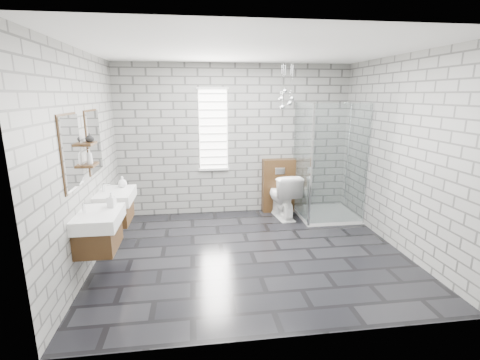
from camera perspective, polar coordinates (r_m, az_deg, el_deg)
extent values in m
cube|color=black|center=(5.02, 1.83, -11.80)|extent=(4.20, 3.60, 0.02)
cube|color=white|center=(4.56, 2.11, 20.74)|extent=(4.20, 3.60, 0.02)
cube|color=gray|center=(6.37, -0.78, 6.52)|extent=(4.20, 0.02, 2.70)
cube|color=gray|center=(2.88, 8.02, -2.69)|extent=(4.20, 0.02, 2.70)
cube|color=gray|center=(4.73, -24.16, 2.74)|extent=(0.02, 3.60, 2.70)
cube|color=gray|center=(5.37, 24.81, 3.87)|extent=(0.02, 3.60, 2.70)
cube|color=#472D15|center=(4.42, -22.16, -8.63)|extent=(0.42, 0.62, 0.30)
cube|color=silver|center=(4.36, -19.63, -8.27)|extent=(0.02, 0.35, 0.01)
cube|color=white|center=(4.34, -22.11, -5.88)|extent=(0.47, 0.70, 0.15)
cylinder|color=silver|center=(4.34, -24.26, -4.20)|extent=(0.04, 0.04, 0.12)
cylinder|color=silver|center=(4.31, -23.68, -3.56)|extent=(0.10, 0.02, 0.02)
cube|color=white|center=(4.22, -25.92, 4.10)|extent=(0.03, 0.55, 0.80)
cube|color=#472D15|center=(4.22, -26.08, 4.09)|extent=(0.01, 0.59, 0.84)
cube|color=#472D15|center=(5.24, -19.79, -4.91)|extent=(0.42, 0.62, 0.30)
cube|color=silver|center=(5.20, -17.66, -4.56)|extent=(0.02, 0.35, 0.01)
cube|color=white|center=(5.17, -19.73, -2.54)|extent=(0.47, 0.70, 0.15)
cylinder|color=silver|center=(5.18, -21.52, -1.14)|extent=(0.04, 0.04, 0.12)
cylinder|color=silver|center=(5.15, -21.03, -0.59)|extent=(0.10, 0.02, 0.02)
cube|color=white|center=(5.07, -22.84, 5.84)|extent=(0.03, 0.55, 0.80)
cube|color=#472D15|center=(5.08, -22.97, 5.83)|extent=(0.01, 0.59, 0.84)
cube|color=#472D15|center=(4.67, -23.35, 2.31)|extent=(0.14, 0.30, 0.03)
cube|color=#472D15|center=(4.63, -23.65, 5.46)|extent=(0.14, 0.30, 0.03)
cube|color=white|center=(6.29, -4.42, 8.22)|extent=(0.50, 0.02, 1.40)
cube|color=silver|center=(6.24, -4.54, 14.79)|extent=(0.56, 0.04, 0.04)
cube|color=silver|center=(6.38, -4.29, 1.76)|extent=(0.56, 0.04, 0.04)
cube|color=silver|center=(6.36, -4.30, 2.54)|extent=(0.48, 0.01, 0.02)
cube|color=silver|center=(6.33, -4.33, 3.79)|extent=(0.48, 0.01, 0.02)
cube|color=silver|center=(6.31, -4.35, 5.04)|extent=(0.48, 0.01, 0.02)
cube|color=silver|center=(6.29, -4.37, 6.30)|extent=(0.48, 0.01, 0.02)
cube|color=silver|center=(6.27, -4.39, 7.56)|extent=(0.48, 0.01, 0.02)
cube|color=silver|center=(6.26, -4.42, 8.84)|extent=(0.48, 0.01, 0.02)
cube|color=silver|center=(6.25, -4.44, 10.12)|extent=(0.48, 0.01, 0.02)
cube|color=silver|center=(6.24, -4.47, 11.40)|extent=(0.48, 0.01, 0.02)
cube|color=silver|center=(6.24, -4.49, 12.68)|extent=(0.48, 0.01, 0.03)
cube|color=silver|center=(6.24, -4.52, 13.97)|extent=(0.48, 0.01, 0.03)
cube|color=#472D15|center=(6.57, 6.30, -0.89)|extent=(0.60, 0.20, 1.00)
cube|color=silver|center=(6.40, 6.60, 1.47)|extent=(0.18, 0.01, 0.12)
cube|color=white|center=(6.58, 13.84, -5.47)|extent=(1.00, 1.00, 0.06)
cube|color=silver|center=(5.89, 16.12, 2.21)|extent=(1.00, 0.01, 2.00)
cube|color=silver|center=(6.16, 10.13, 3.04)|extent=(0.01, 1.00, 2.00)
cube|color=silver|center=(5.71, 11.61, 2.12)|extent=(0.03, 0.03, 2.00)
cube|color=silver|center=(6.10, 20.26, 2.28)|extent=(0.03, 0.03, 2.00)
cylinder|color=silver|center=(6.67, 17.28, 4.06)|extent=(0.02, 0.02, 1.80)
cylinder|color=silver|center=(6.56, 17.21, 12.00)|extent=(0.14, 0.14, 0.02)
sphere|color=silver|center=(5.95, 6.95, 11.79)|extent=(0.09, 0.09, 0.09)
cylinder|color=silver|center=(5.95, 7.06, 15.57)|extent=(0.01, 0.01, 0.70)
sphere|color=silver|center=(6.03, 8.19, 12.36)|extent=(0.09, 0.09, 0.09)
cylinder|color=silver|center=(6.03, 8.31, 15.80)|extent=(0.01, 0.01, 0.63)
sphere|color=silver|center=(6.10, 7.33, 14.28)|extent=(0.09, 0.09, 0.09)
cylinder|color=silver|center=(6.11, 7.41, 16.74)|extent=(0.01, 0.01, 0.43)
sphere|color=silver|center=(6.04, 6.74, 13.14)|extent=(0.09, 0.09, 0.09)
cylinder|color=silver|center=(6.05, 6.83, 16.21)|extent=(0.01, 0.01, 0.56)
sphere|color=silver|center=(6.12, 8.49, 13.10)|extent=(0.09, 0.09, 0.09)
cylinder|color=silver|center=(6.13, 8.61, 16.12)|extent=(0.01, 0.01, 0.56)
imported|color=white|center=(6.28, 7.02, -2.51)|extent=(0.54, 0.84, 0.81)
imported|color=#B2B2B2|center=(4.42, -20.36, -3.02)|extent=(0.11, 0.11, 0.19)
imported|color=#B2B2B2|center=(5.33, -18.75, -0.27)|extent=(0.16, 0.16, 0.16)
imported|color=#B2B2B2|center=(4.61, -23.48, 3.54)|extent=(0.09, 0.09, 0.19)
imported|color=#B2B2B2|center=(4.66, -23.46, 6.38)|extent=(0.10, 0.10, 0.11)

